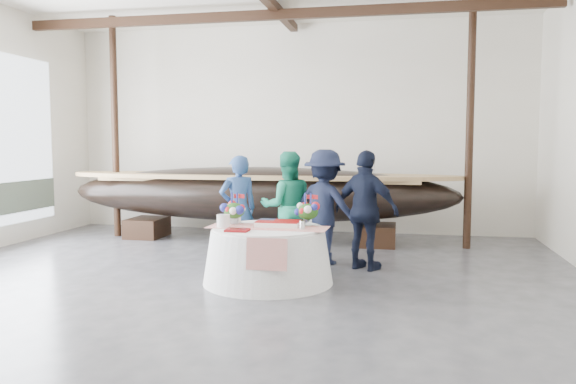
# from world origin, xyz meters

# --- Properties ---
(floor) EXTENTS (10.00, 12.00, 0.01)m
(floor) POSITION_xyz_m (0.00, 0.00, 0.00)
(floor) COLOR #3D3D42
(floor) RESTS_ON ground
(wall_back) EXTENTS (10.00, 0.02, 4.50)m
(wall_back) POSITION_xyz_m (0.00, 6.00, 2.25)
(wall_back) COLOR silver
(wall_back) RESTS_ON ground
(longboat_display) EXTENTS (7.84, 1.57, 1.47)m
(longboat_display) POSITION_xyz_m (-0.48, 4.54, 0.94)
(longboat_display) COLOR black
(longboat_display) RESTS_ON ground
(banquet_table) EXTENTS (1.80, 1.80, 0.77)m
(banquet_table) POSITION_xyz_m (0.50, 1.33, 0.39)
(banquet_table) COLOR silver
(banquet_table) RESTS_ON ground
(tabletop_items) EXTENTS (1.68, 0.95, 0.40)m
(tabletop_items) POSITION_xyz_m (0.45, 1.49, 0.92)
(tabletop_items) COLOR red
(tabletop_items) RESTS_ON banquet_table
(guest_woman_blue) EXTENTS (0.76, 0.71, 1.74)m
(guest_woman_blue) POSITION_xyz_m (-0.31, 2.63, 0.87)
(guest_woman_blue) COLOR navy
(guest_woman_blue) RESTS_ON ground
(guest_woman_teal) EXTENTS (1.05, 0.93, 1.80)m
(guest_woman_teal) POSITION_xyz_m (0.48, 2.78, 0.90)
(guest_woman_teal) COLOR #1B8F6A
(guest_woman_teal) RESTS_ON ground
(guest_man_left) EXTENTS (1.34, 1.03, 1.84)m
(guest_man_left) POSITION_xyz_m (1.11, 2.69, 0.92)
(guest_man_left) COLOR black
(guest_man_left) RESTS_ON ground
(guest_man_right) EXTENTS (1.16, 0.88, 1.83)m
(guest_man_right) POSITION_xyz_m (1.78, 2.41, 0.92)
(guest_man_right) COLOR black
(guest_man_right) RESTS_ON ground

